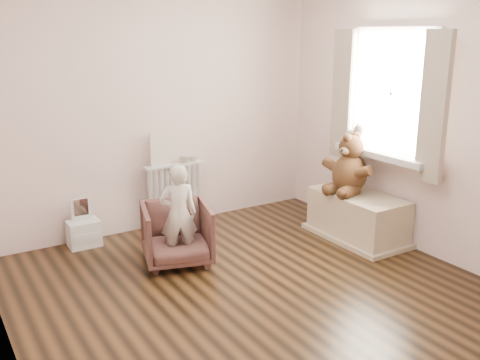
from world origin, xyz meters
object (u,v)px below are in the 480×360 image
plush_cat (353,135)px  armchair (177,234)px  toy_vanity (83,219)px  radiator (175,191)px  toy_bench (358,219)px  teddy_bear (350,172)px  child (178,214)px

plush_cat → armchair: bearing=171.4°
toy_vanity → armchair: 1.02m
radiator → toy_bench: (1.42, -1.26, -0.19)m
teddy_bear → plush_cat: size_ratio=2.28×
toy_vanity → armchair: (0.61, -0.82, -0.00)m
armchair → child: 0.21m
plush_cat → toy_bench: bearing=-121.3°
toy_vanity → armchair: size_ratio=0.78×
armchair → child: child is taller
radiator → toy_vanity: radiator is taller
radiator → toy_bench: size_ratio=0.71×
teddy_bear → radiator: bearing=127.9°
armchair → teddy_bear: size_ratio=1.01×
child → toy_vanity: bearing=-39.1°
toy_bench → armchair: bearing=167.2°
radiator → toy_vanity: 1.00m
radiator → plush_cat: size_ratio=2.64×
radiator → toy_bench: 1.91m
toy_bench → teddy_bear: teddy_bear is taller
toy_bench → toy_vanity: bearing=152.9°
radiator → toy_vanity: bearing=-178.3°
armchair → plush_cat: plush_cat is taller
toy_vanity → child: (0.61, -0.87, 0.20)m
plush_cat → toy_vanity: bearing=154.6°
radiator → toy_vanity: size_ratio=1.47×
toy_vanity → plush_cat: 2.82m
child → toy_bench: size_ratio=0.93×
teddy_bear → toy_vanity: bearing=142.4°
toy_bench → child: bearing=168.7°
toy_vanity → toy_bench: 2.71m
child → plush_cat: size_ratio=3.45×
radiator → teddy_bear: (1.38, -1.15, 0.28)m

